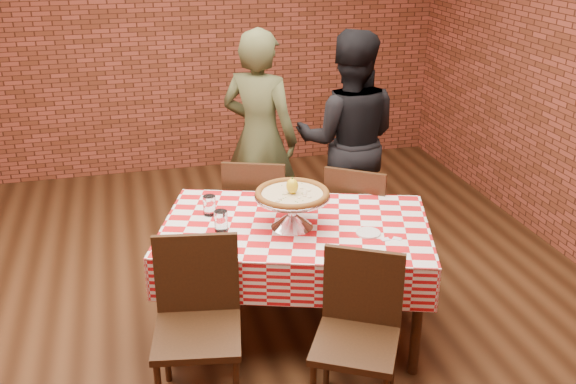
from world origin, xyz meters
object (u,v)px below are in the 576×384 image
Objects in this scene: pizza at (292,194)px; diner_black at (348,140)px; water_glass_right at (209,205)px; chair_near_left at (197,332)px; table at (295,278)px; chair_far_left at (258,212)px; chair_far_right at (360,220)px; water_glass_left at (221,221)px; condiment_caddy at (300,194)px; pizza_stand at (292,211)px; diner_olive at (260,138)px; chair_near_right at (356,344)px.

pizza is 1.39m from diner_black.
water_glass_right is 0.91m from chair_near_left.
table is 12.68× the size of water_glass_right.
diner_black is at bearing 59.55° from chair_near_left.
chair_far_left is 0.75m from chair_far_right.
water_glass_right is at bearing 98.33° from water_glass_left.
chair_far_right is (0.53, 0.27, -0.38)m from condiment_caddy.
pizza_stand is 3.66× the size of water_glass_left.
water_glass_left is 0.98m from chair_far_left.
pizza is 0.57m from water_glass_right.
diner_olive is at bearing 1.49° from diner_black.
chair_near_right is at bearing -10.59° from chair_near_left.
water_glass_left is 0.14× the size of chair_near_right.
table is 0.89m from chair_near_left.
water_glass_right is at bearing 147.59° from pizza.
chair_far_left is 0.93m from diner_black.
chair_near_right reaches higher than water_glass_left.
condiment_caddy is (0.10, 0.28, 0.46)m from table.
condiment_caddy is (0.13, 0.30, -0.14)m from pizza.
water_glass_right is 0.07× the size of diner_black.
table is 1.73× the size of chair_far_left.
table is 0.85m from chair_near_right.
pizza is 0.49× the size of chair_near_right.
chair_near_right is at bearing 115.58° from chair_far_left.
chair_far_left reaches higher than chair_far_right.
water_glass_left is (-0.45, 0.03, 0.45)m from table.
pizza_stand is 1.37m from diner_olive.
diner_black is (0.76, 1.15, 0.00)m from pizza_stand.
water_glass_right is 0.59m from condiment_caddy.
pizza is 3.52× the size of water_glass_left.
water_glass_right is 1.21m from diner_olive.
chair_near_left is 1.02× the size of chair_far_left.
water_glass_left is 0.07× the size of diner_black.
condiment_caddy is 0.17× the size of chair_near_right.
diner_olive is (0.52, 1.31, 0.05)m from water_glass_left.
chair_near_left is (-0.66, -0.53, -0.39)m from pizza_stand.
chair_far_right is 1.06m from diner_olive.
condiment_caddy is 0.09× the size of diner_olive.
table is 0.72m from water_glass_right.
diner_black is (0.64, 1.97, 0.41)m from chair_near_right.
water_glass_right is 0.80m from chair_far_left.
chair_far_right is 0.72m from diner_black.
diner_black is (0.67, -0.21, -0.00)m from diner_olive.
pizza is at bearing -141.12° from table.
water_glass_right is 1.31m from chair_near_right.
table is 0.60m from pizza.
chair_far_left is at bearing 91.89° from pizza_stand.
chair_near_left reaches higher than water_glass_right.
diner_black reaches higher than chair_far_right.
pizza is at bearing 75.46° from chair_far_right.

